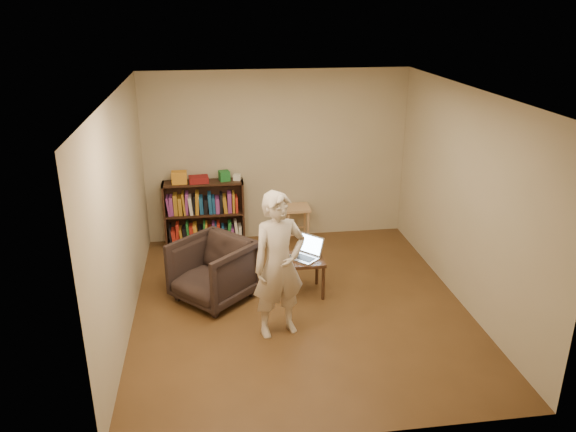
{
  "coord_description": "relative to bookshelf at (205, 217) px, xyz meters",
  "views": [
    {
      "loc": [
        -0.99,
        -5.98,
        3.52
      ],
      "look_at": [
        -0.1,
        0.35,
        1.06
      ],
      "focal_mm": 35.0,
      "sensor_mm": 36.0,
      "label": 1
    }
  ],
  "objects": [
    {
      "name": "wall_left",
      "position": [
        -0.86,
        -2.09,
        0.86
      ],
      "size": [
        0.0,
        4.5,
        4.5
      ],
      "primitive_type": "plane",
      "rotation": [
        1.57,
        0.0,
        1.57
      ],
      "color": "#C0B191",
      "rests_on": "floor"
    },
    {
      "name": "ceiling",
      "position": [
        1.14,
        -2.09,
        2.16
      ],
      "size": [
        4.5,
        4.5,
        0.0
      ],
      "primitive_type": "plane",
      "color": "silver",
      "rests_on": "wall_back"
    },
    {
      "name": "wall_right",
      "position": [
        3.14,
        -2.09,
        0.86
      ],
      "size": [
        0.0,
        4.5,
        4.5
      ],
      "primitive_type": "plane",
      "rotation": [
        1.57,
        0.0,
        -1.57
      ],
      "color": "#C0B191",
      "rests_on": "floor"
    },
    {
      "name": "box_white",
      "position": [
        0.52,
        0.01,
        0.6
      ],
      "size": [
        0.13,
        0.13,
        0.09
      ],
      "primitive_type": "cube",
      "rotation": [
        0.0,
        0.0,
        -0.26
      ],
      "color": "white",
      "rests_on": "bookshelf"
    },
    {
      "name": "stool",
      "position": [
        1.41,
        -0.09,
        0.01
      ],
      "size": [
        0.39,
        0.39,
        0.56
      ],
      "color": "tan",
      "rests_on": "floor"
    },
    {
      "name": "side_table",
      "position": [
        1.24,
        -1.77,
        -0.03
      ],
      "size": [
        0.48,
        0.48,
        0.49
      ],
      "color": "black",
      "rests_on": "floor"
    },
    {
      "name": "armchair",
      "position": [
        0.09,
        -1.77,
        -0.05
      ],
      "size": [
        1.2,
        1.2,
        0.78
      ],
      "primitive_type": "imported",
      "rotation": [
        0.0,
        0.0,
        -0.81
      ],
      "color": "black",
      "rests_on": "floor"
    },
    {
      "name": "red_cloth",
      "position": [
        -0.05,
        -0.04,
        0.61
      ],
      "size": [
        0.3,
        0.23,
        0.09
      ],
      "primitive_type": "cube",
      "rotation": [
        0.0,
        0.0,
        0.09
      ],
      "color": "maroon",
      "rests_on": "bookshelf"
    },
    {
      "name": "laptop",
      "position": [
        1.27,
        -1.74,
        0.11
      ],
      "size": [
        0.5,
        0.5,
        0.26
      ],
      "rotation": [
        0.0,
        0.0,
        -0.81
      ],
      "color": "#B8B9BD",
      "rests_on": "side_table"
    },
    {
      "name": "person",
      "position": [
        0.81,
        -2.63,
        0.4
      ],
      "size": [
        0.7,
        0.56,
        1.67
      ],
      "primitive_type": "imported",
      "rotation": [
        0.0,
        0.0,
        0.29
      ],
      "color": "beige",
      "rests_on": "floor"
    },
    {
      "name": "box_yellow",
      "position": [
        -0.33,
        -0.04,
        0.65
      ],
      "size": [
        0.22,
        0.17,
        0.18
      ],
      "primitive_type": "cube",
      "rotation": [
        0.0,
        0.0,
        0.02
      ],
      "color": "orange",
      "rests_on": "bookshelf"
    },
    {
      "name": "box_green",
      "position": [
        0.32,
        0.01,
        0.63
      ],
      "size": [
        0.18,
        0.18,
        0.15
      ],
      "primitive_type": "cube",
      "rotation": [
        0.0,
        0.0,
        0.24
      ],
      "color": "#1E722C",
      "rests_on": "bookshelf"
    },
    {
      "name": "bookshelf",
      "position": [
        0.0,
        0.0,
        0.0
      ],
      "size": [
        1.2,
        0.3,
        1.0
      ],
      "color": "black",
      "rests_on": "floor"
    },
    {
      "name": "wall_back",
      "position": [
        1.14,
        0.16,
        0.86
      ],
      "size": [
        4.0,
        0.0,
        4.0
      ],
      "primitive_type": "plane",
      "rotation": [
        1.57,
        0.0,
        0.0
      ],
      "color": "#C0B191",
      "rests_on": "floor"
    },
    {
      "name": "floor",
      "position": [
        1.14,
        -2.09,
        -0.44
      ],
      "size": [
        4.5,
        4.5,
        0.0
      ],
      "primitive_type": "plane",
      "color": "#4E3219",
      "rests_on": "ground"
    }
  ]
}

